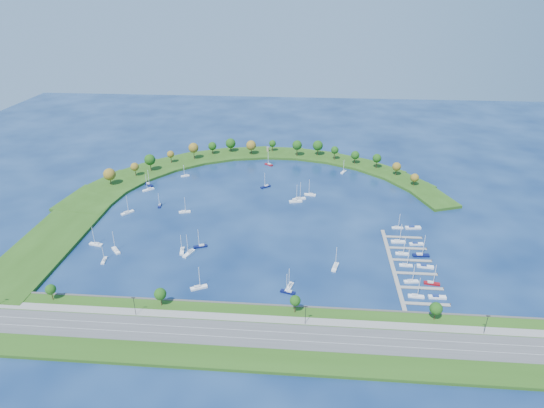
# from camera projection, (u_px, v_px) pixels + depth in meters

# --- Properties ---
(ground) EXTENTS (700.00, 700.00, 0.00)m
(ground) POSITION_uv_depth(u_px,v_px,m) (264.00, 212.00, 317.82)
(ground) COLOR #071B42
(ground) RESTS_ON ground
(south_shoreline) EXTENTS (420.00, 43.10, 11.60)m
(south_shoreline) POSITION_uv_depth(u_px,v_px,m) (238.00, 333.00, 207.24)
(south_shoreline) COLOR #274D14
(south_shoreline) RESTS_ON ground
(breakwater) EXTENTS (286.74, 247.64, 2.00)m
(breakwater) POSITION_uv_depth(u_px,v_px,m) (212.00, 181.00, 364.41)
(breakwater) COLOR #274D14
(breakwater) RESTS_ON ground
(breakwater_trees) EXTENTS (240.90, 95.14, 14.91)m
(breakwater_trees) POSITION_uv_depth(u_px,v_px,m) (250.00, 153.00, 393.99)
(breakwater_trees) COLOR #382314
(breakwater_trees) RESTS_ON breakwater
(harbor_tower) EXTENTS (2.60, 2.60, 4.28)m
(harbor_tower) POSITION_uv_depth(u_px,v_px,m) (268.00, 149.00, 423.81)
(harbor_tower) COLOR gray
(harbor_tower) RESTS_ON breakwater
(dock_system) EXTENTS (24.28, 82.00, 1.60)m
(dock_system) POSITION_uv_depth(u_px,v_px,m) (406.00, 266.00, 256.82)
(dock_system) COLOR gray
(dock_system) RESTS_ON ground
(moored_boat_0) EXTENTS (8.93, 3.57, 12.77)m
(moored_boat_0) POSITION_uv_depth(u_px,v_px,m) (310.00, 194.00, 342.17)
(moored_boat_0) COLOR white
(moored_boat_0) RESTS_ON ground
(moored_boat_1) EXTENTS (8.70, 4.05, 12.34)m
(moored_boat_1) POSITION_uv_depth(u_px,v_px,m) (96.00, 244.00, 277.75)
(moored_boat_1) COLOR white
(moored_boat_1) RESTS_ON ground
(moored_boat_2) EXTENTS (7.64, 8.33, 13.01)m
(moored_boat_2) POSITION_uv_depth(u_px,v_px,m) (116.00, 250.00, 271.30)
(moored_boat_2) COLOR white
(moored_boat_2) RESTS_ON ground
(moored_boat_3) EXTENTS (4.58, 8.81, 12.47)m
(moored_boat_3) POSITION_uv_depth(u_px,v_px,m) (289.00, 287.00, 238.93)
(moored_boat_3) COLOR white
(moored_boat_3) RESTS_ON ground
(moored_boat_4) EXTENTS (7.04, 4.54, 10.07)m
(moored_boat_4) POSITION_uv_depth(u_px,v_px,m) (185.00, 175.00, 375.51)
(moored_boat_4) COLOR white
(moored_boat_4) RESTS_ON ground
(moored_boat_5) EXTENTS (3.67, 8.39, 11.93)m
(moored_boat_5) POSITION_uv_depth(u_px,v_px,m) (182.00, 250.00, 270.94)
(moored_boat_5) COLOR white
(moored_boat_5) RESTS_ON ground
(moored_boat_6) EXTENTS (8.21, 4.25, 11.61)m
(moored_boat_6) POSITION_uv_depth(u_px,v_px,m) (185.00, 211.00, 316.95)
(moored_boat_6) COLOR white
(moored_boat_6) RESTS_ON ground
(moored_boat_7) EXTENTS (9.00, 6.13, 12.96)m
(moored_boat_7) POSITION_uv_depth(u_px,v_px,m) (199.00, 287.00, 238.55)
(moored_boat_7) COLOR white
(moored_boat_7) RESTS_ON ground
(moored_boat_8) EXTENTS (8.00, 7.07, 12.32)m
(moored_boat_8) POSITION_uv_depth(u_px,v_px,m) (266.00, 186.00, 355.63)
(moored_boat_8) COLOR #0A1041
(moored_boat_8) RESTS_ON ground
(moored_boat_9) EXTENTS (5.46, 7.82, 11.31)m
(moored_boat_9) POSITION_uv_depth(u_px,v_px,m) (344.00, 171.00, 383.19)
(moored_boat_9) COLOR white
(moored_boat_9) RESTS_ON ground
(moored_boat_10) EXTENTS (7.81, 6.44, 11.74)m
(moored_boat_10) POSITION_uv_depth(u_px,v_px,m) (269.00, 164.00, 398.39)
(moored_boat_10) COLOR maroon
(moored_boat_10) RESTS_ON ground
(moored_boat_11) EXTENTS (2.87, 7.05, 10.06)m
(moored_boat_11) POSITION_uv_depth(u_px,v_px,m) (160.00, 205.00, 325.77)
(moored_boat_11) COLOR #0A1041
(moored_boat_11) RESTS_ON ground
(moored_boat_12) EXTENTS (2.92, 7.29, 10.41)m
(moored_boat_12) POSITION_uv_depth(u_px,v_px,m) (104.00, 260.00, 261.86)
(moored_boat_12) COLOR white
(moored_boat_12) RESTS_ON ground
(moored_boat_13) EXTENTS (4.65, 9.16, 12.96)m
(moored_boat_13) POSITION_uv_depth(u_px,v_px,m) (335.00, 267.00, 255.61)
(moored_boat_13) COLOR white
(moored_boat_13) RESTS_ON ground
(moored_boat_14) EXTENTS (8.48, 5.12, 12.07)m
(moored_boat_14) POSITION_uv_depth(u_px,v_px,m) (200.00, 246.00, 275.66)
(moored_boat_14) COLOR #0A1041
(moored_boat_14) RESTS_ON ground
(moored_boat_15) EXTENTS (5.96, 9.52, 13.59)m
(moored_boat_15) POSITION_uv_depth(u_px,v_px,m) (189.00, 253.00, 268.45)
(moored_boat_15) COLOR white
(moored_boat_15) RESTS_ON ground
(moored_boat_16) EXTENTS (9.60, 4.74, 13.60)m
(moored_boat_16) POSITION_uv_depth(u_px,v_px,m) (295.00, 201.00, 331.78)
(moored_boat_16) COLOR white
(moored_boat_16) RESTS_ON ground
(moored_boat_17) EXTENTS (9.84, 6.26, 14.06)m
(moored_boat_17) POSITION_uv_depth(u_px,v_px,m) (299.00, 199.00, 335.31)
(moored_boat_17) COLOR white
(moored_boat_17) RESTS_ON ground
(moored_boat_18) EXTENTS (8.32, 7.86, 13.16)m
(moored_boat_18) POSITION_uv_depth(u_px,v_px,m) (149.00, 184.00, 358.94)
(moored_boat_18) COLOR #0A1041
(moored_boat_18) RESTS_ON ground
(moored_boat_19) EXTENTS (8.04, 4.14, 11.38)m
(moored_boat_19) POSITION_uv_depth(u_px,v_px,m) (288.00, 291.00, 235.24)
(moored_boat_19) COLOR #0A1041
(moored_boat_19) RESTS_ON ground
(moored_boat_20) EXTENTS (7.74, 8.56, 13.29)m
(moored_boat_20) POSITION_uv_depth(u_px,v_px,m) (127.00, 212.00, 315.58)
(moored_boat_20) COLOR white
(moored_boat_20) RESTS_ON ground
(moored_boat_21) EXTENTS (8.15, 7.81, 12.97)m
(moored_boat_21) POSITION_uv_depth(u_px,v_px,m) (148.00, 189.00, 350.44)
(moored_boat_21) COLOR white
(moored_boat_21) RESTS_ON ground
(docked_boat_0) EXTENTS (8.05, 2.70, 11.66)m
(docked_boat_0) POSITION_uv_depth(u_px,v_px,m) (416.00, 296.00, 232.01)
(docked_boat_0) COLOR white
(docked_boat_0) RESTS_ON ground
(docked_boat_1) EXTENTS (8.81, 2.54, 1.79)m
(docked_boat_1) POSITION_uv_depth(u_px,v_px,m) (437.00, 297.00, 231.55)
(docked_boat_1) COLOR white
(docked_boat_1) RESTS_ON ground
(docked_boat_2) EXTENTS (7.85, 3.09, 11.23)m
(docked_boat_2) POSITION_uv_depth(u_px,v_px,m) (411.00, 281.00, 243.52)
(docked_boat_2) COLOR white
(docked_boat_2) RESTS_ON ground
(docked_boat_3) EXTENTS (8.45, 3.53, 12.05)m
(docked_boat_3) POSITION_uv_depth(u_px,v_px,m) (432.00, 283.00, 241.92)
(docked_boat_3) COLOR maroon
(docked_boat_3) RESTS_ON ground
(docked_boat_4) EXTENTS (7.32, 2.24, 10.68)m
(docked_boat_4) POSITION_uv_depth(u_px,v_px,m) (406.00, 265.00, 257.38)
(docked_boat_4) COLOR white
(docked_boat_4) RESTS_ON ground
(docked_boat_5) EXTENTS (9.44, 3.78, 1.87)m
(docked_boat_5) POSITION_uv_depth(u_px,v_px,m) (425.00, 266.00, 256.29)
(docked_boat_5) COLOR white
(docked_boat_5) RESTS_ON ground
(docked_boat_6) EXTENTS (7.78, 2.46, 11.32)m
(docked_boat_6) POSITION_uv_depth(u_px,v_px,m) (402.00, 253.00, 268.29)
(docked_boat_6) COLOR white
(docked_boat_6) RESTS_ON ground
(docked_boat_7) EXTENTS (9.65, 3.38, 13.93)m
(docked_boat_7) POSITION_uv_depth(u_px,v_px,m) (421.00, 255.00, 266.48)
(docked_boat_7) COLOR #0A1041
(docked_boat_7) RESTS_ON ground
(docked_boat_8) EXTENTS (8.83, 2.74, 12.86)m
(docked_boat_8) POSITION_uv_depth(u_px,v_px,m) (398.00, 241.00, 280.58)
(docked_boat_8) COLOR white
(docked_boat_8) RESTS_ON ground
(docked_boat_9) EXTENTS (8.61, 3.19, 1.72)m
(docked_boat_9) POSITION_uv_depth(u_px,v_px,m) (416.00, 244.00, 278.39)
(docked_boat_9) COLOR white
(docked_boat_9) RESTS_ON ground
(docked_boat_10) EXTENTS (7.18, 2.25, 10.45)m
(docked_boat_10) POSITION_uv_depth(u_px,v_px,m) (397.00, 227.00, 296.52)
(docked_boat_10) COLOR white
(docked_boat_10) RESTS_ON ground
(docked_boat_11) EXTENTS (10.27, 3.95, 2.04)m
(docked_boat_11) POSITION_uv_depth(u_px,v_px,m) (413.00, 227.00, 296.54)
(docked_boat_11) COLOR white
(docked_boat_11) RESTS_ON ground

